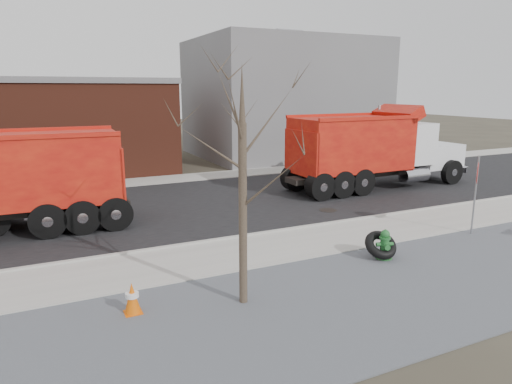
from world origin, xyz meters
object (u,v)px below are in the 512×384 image
fire_hydrant (385,246)px  stop_sign (477,181)px  truck_tire (381,245)px  dump_truck_red_a (373,147)px

fire_hydrant → stop_sign: size_ratio=0.33×
truck_tire → dump_truck_red_a: 9.83m
truck_tire → dump_truck_red_a: dump_truck_red_a is taller
stop_sign → dump_truck_red_a: dump_truck_red_a is taller
fire_hydrant → truck_tire: 0.11m
truck_tire → stop_sign: (4.17, 0.44, 1.39)m
stop_sign → dump_truck_red_a: (1.76, 7.24, 0.18)m
stop_sign → truck_tire: bearing=171.9°
fire_hydrant → truck_tire: (-0.07, 0.09, 0.00)m
truck_tire → stop_sign: bearing=6.1°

